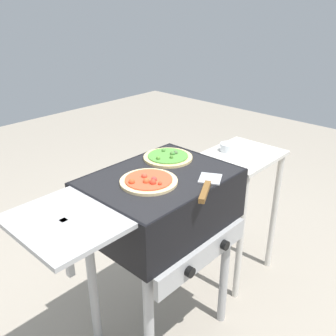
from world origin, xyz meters
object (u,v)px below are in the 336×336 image
spatula (207,186)px  grill (159,206)px  pizza_pepperoni (149,181)px  prep_table (239,191)px  topping_bowl_near (228,148)px  pizza_veggie (168,157)px

spatula → grill: bearing=106.9°
pizza_pepperoni → prep_table: (0.74, 0.01, -0.34)m
grill → topping_bowl_near: (0.65, 0.08, 0.07)m
pizza_pepperoni → topping_bowl_near: 0.73m
spatula → pizza_veggie: bearing=70.9°
spatula → prep_table: spatula is taller
pizza_veggie → topping_bowl_near: (0.48, -0.02, -0.08)m
topping_bowl_near → pizza_veggie: bearing=177.3°
grill → prep_table: grill is taller
pizza_pepperoni → prep_table: bearing=1.0°
prep_table → pizza_pepperoni: bearing=-179.0°
spatula → topping_bowl_near: bearing=26.8°
spatula → prep_table: (0.61, 0.22, -0.34)m
grill → pizza_veggie: bearing=31.5°
pizza_veggie → topping_bowl_near: size_ratio=2.54×
grill → pizza_pepperoni: size_ratio=3.99×
pizza_pepperoni → spatula: size_ratio=0.94×
pizza_pepperoni → spatula: (0.13, -0.20, -0.00)m
pizza_pepperoni → pizza_veggie: (0.24, 0.12, -0.00)m
pizza_pepperoni → pizza_veggie: size_ratio=1.03×
spatula → topping_bowl_near: (0.59, 0.30, -0.08)m
pizza_veggie → prep_table: bearing=-11.7°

